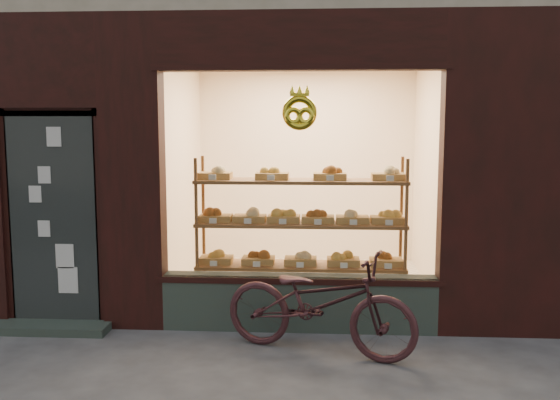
{
  "coord_description": "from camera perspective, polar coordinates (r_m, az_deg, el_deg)",
  "views": [
    {
      "loc": [
        0.64,
        -3.91,
        2.08
      ],
      "look_at": [
        0.27,
        2.0,
        1.32
      ],
      "focal_mm": 40.0,
      "sensor_mm": 36.0,
      "label": 1
    }
  ],
  "objects": [
    {
      "name": "display_shelf",
      "position": [
        6.58,
        1.9,
        -3.35
      ],
      "size": [
        2.2,
        0.45,
        1.7
      ],
      "color": "brown",
      "rests_on": "ground"
    },
    {
      "name": "bicycle",
      "position": [
        5.64,
        3.62,
        -9.34
      ],
      "size": [
        1.88,
        1.16,
        0.93
      ],
      "primitive_type": "imported",
      "rotation": [
        0.0,
        0.0,
        1.24
      ],
      "color": "#371A1D",
      "rests_on": "ground"
    }
  ]
}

